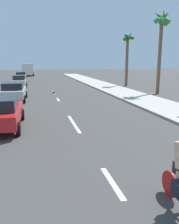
{
  "coord_description": "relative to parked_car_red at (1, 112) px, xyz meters",
  "views": [
    {
      "loc": [
        -1.97,
        1.37,
        3.29
      ],
      "look_at": [
        0.35,
        11.14,
        1.1
      ],
      "focal_mm": 37.29,
      "sensor_mm": 36.0,
      "label": 1
    }
  ],
  "objects": [
    {
      "name": "lane_stripe_5",
      "position": [
        3.67,
        8.26,
        -0.84
      ],
      "size": [
        0.16,
        1.8,
        0.01
      ],
      "primitive_type": "cube",
      "color": "white",
      "rests_on": "ground"
    },
    {
      "name": "lane_stripe_7",
      "position": [
        3.67,
        13.07,
        -0.84
      ],
      "size": [
        0.16,
        1.8,
        0.01
      ],
      "primitive_type": "cube",
      "color": "white",
      "rests_on": "ground"
    },
    {
      "name": "palm_tree_far",
      "position": [
        13.99,
        9.54,
        5.47
      ],
      "size": [
        1.86,
        1.89,
        8.22
      ],
      "color": "brown",
      "rests_on": "ground"
    },
    {
      "name": "parked_car_yellow",
      "position": [
        -0.38,
        28.48,
        -0.01
      ],
      "size": [
        1.87,
        3.91,
        1.57
      ],
      "rotation": [
        0.0,
        0.0,
        0.02
      ],
      "color": "gold",
      "rests_on": "ground"
    },
    {
      "name": "parked_car_silver",
      "position": [
        -0.03,
        8.61,
        -0.0
      ],
      "size": [
        2.1,
        4.42,
        1.57
      ],
      "rotation": [
        0.0,
        0.0,
        -0.02
      ],
      "color": "#B7BABF",
      "rests_on": "ground"
    },
    {
      "name": "parked_car_white",
      "position": [
        -0.14,
        19.31,
        -0.0
      ],
      "size": [
        1.85,
        3.93,
        1.57
      ],
      "rotation": [
        0.0,
        0.0,
        0.01
      ],
      "color": "white",
      "rests_on": "ground"
    },
    {
      "name": "palm_tree_distant",
      "position": [
        13.95,
        17.9,
        4.31
      ],
      "size": [
        1.61,
        1.63,
        7.14
      ],
      "color": "brown",
      "rests_on": "ground"
    },
    {
      "name": "lane_stripe_2",
      "position": [
        3.67,
        -6.4,
        -0.84
      ],
      "size": [
        0.16,
        1.8,
        0.01
      ],
      "primitive_type": "cube",
      "color": "white",
      "rests_on": "ground"
    },
    {
      "name": "lane_stripe_6",
      "position": [
        3.67,
        12.75,
        -0.84
      ],
      "size": [
        0.16,
        1.8,
        0.01
      ],
      "primitive_type": "cube",
      "color": "white",
      "rests_on": "ground"
    },
    {
      "name": "ground_plane",
      "position": [
        3.67,
        6.64,
        -0.84
      ],
      "size": [
        160.0,
        160.0,
        0.0
      ],
      "primitive_type": "plane",
      "color": "#423F3D"
    },
    {
      "name": "lane_stripe_4",
      "position": [
        3.67,
        0.96,
        -0.84
      ],
      "size": [
        0.16,
        1.8,
        0.01
      ],
      "primitive_type": "cube",
      "color": "white",
      "rests_on": "ground"
    },
    {
      "name": "lane_stripe_3",
      "position": [
        3.67,
        -0.88,
        -0.84
      ],
      "size": [
        0.16,
        1.8,
        0.01
      ],
      "primitive_type": "cube",
      "color": "white",
      "rests_on": "ground"
    },
    {
      "name": "sidewalk_strip",
      "position": [
        10.8,
        8.64,
        -0.77
      ],
      "size": [
        3.6,
        80.0,
        0.14
      ],
      "primitive_type": "cube",
      "color": "#B2ADA3",
      "rests_on": "ground"
    },
    {
      "name": "delivery_truck",
      "position": [
        0.31,
        44.29,
        0.66
      ],
      "size": [
        2.89,
        6.34,
        2.8
      ],
      "rotation": [
        0.0,
        0.0,
        0.04
      ],
      "color": "maroon",
      "rests_on": "ground"
    },
    {
      "name": "parked_car_red",
      "position": [
        0.0,
        0.0,
        0.0
      ],
      "size": [
        2.09,
        4.42,
        1.57
      ],
      "rotation": [
        0.0,
        0.0,
        -0.02
      ],
      "color": "red",
      "rests_on": "ground"
    }
  ]
}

